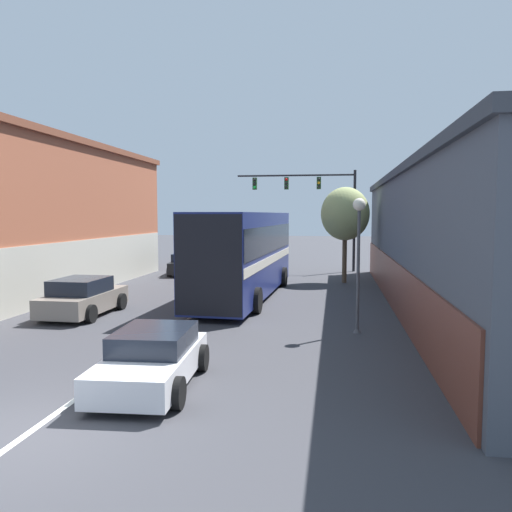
% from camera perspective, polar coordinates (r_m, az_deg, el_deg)
% --- Properties ---
extents(ground_plane, '(160.00, 160.00, 0.00)m').
position_cam_1_polar(ground_plane, '(9.78, -24.93, -18.14)').
color(ground_plane, '#38383D').
extents(lane_center_line, '(0.14, 41.85, 0.01)m').
position_cam_1_polar(lane_center_line, '(23.24, -3.93, -4.49)').
color(lane_center_line, silver).
rests_on(lane_center_line, ground_plane).
extents(building_left_brick, '(9.38, 19.24, 7.27)m').
position_cam_1_polar(building_left_brick, '(27.44, -27.05, 4.29)').
color(building_left_brick, '#995138').
rests_on(building_left_brick, ground_plane).
extents(building_right_storefront, '(7.23, 25.57, 5.50)m').
position_cam_1_polar(building_right_storefront, '(21.38, 24.72, 2.01)').
color(building_right_storefront, '#4C515B').
rests_on(building_right_storefront, ground_plane).
extents(bus, '(3.08, 11.86, 3.82)m').
position_cam_1_polar(bus, '(22.49, -1.24, 0.68)').
color(bus, navy).
rests_on(bus, ground_plane).
extents(hatchback_foreground, '(2.14, 3.92, 1.22)m').
position_cam_1_polar(hatchback_foreground, '(11.31, -11.76, -11.46)').
color(hatchback_foreground, silver).
rests_on(hatchback_foreground, ground_plane).
extents(parked_car_left_near, '(2.48, 4.29, 1.34)m').
position_cam_1_polar(parked_car_left_near, '(31.54, -7.73, -0.91)').
color(parked_car_left_near, black).
rests_on(parked_car_left_near, ground_plane).
extents(parked_car_left_mid, '(2.06, 4.01, 1.40)m').
position_cam_1_polar(parked_car_left_mid, '(19.63, -19.16, -4.50)').
color(parked_car_left_mid, slate).
rests_on(parked_car_left_mid, ground_plane).
extents(parked_car_left_far, '(2.20, 4.03, 1.42)m').
position_cam_1_polar(parked_car_left_far, '(37.31, -5.17, 0.04)').
color(parked_car_left_far, navy).
rests_on(parked_car_left_far, ground_plane).
extents(traffic_signal_gantry, '(7.85, 0.36, 6.62)m').
position_cam_1_polar(traffic_signal_gantry, '(33.31, 6.76, 6.76)').
color(traffic_signal_gantry, black).
rests_on(traffic_signal_gantry, ground_plane).
extents(street_lamp, '(0.40, 0.40, 4.24)m').
position_cam_1_polar(street_lamp, '(15.88, 11.65, 1.58)').
color(street_lamp, '#47474C').
rests_on(street_lamp, ground_plane).
extents(street_tree_near, '(2.63, 2.37, 5.23)m').
position_cam_1_polar(street_tree_near, '(27.68, 10.15, 4.73)').
color(street_tree_near, brown).
rests_on(street_tree_near, ground_plane).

